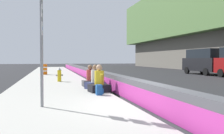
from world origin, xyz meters
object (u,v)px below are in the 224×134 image
at_px(route_sign_post, 42,36).
at_px(backpack, 99,90).
at_px(seated_person_foreground, 99,83).
at_px(seated_person_rear, 90,79).
at_px(seated_person_middle, 95,81).
at_px(parked_car_fourth, 204,61).
at_px(construction_barrel, 44,69).
at_px(fire_hydrant, 59,74).

relative_size(route_sign_post, backpack, 9.00).
relative_size(seated_person_foreground, seated_person_rear, 1.06).
distance_m(seated_person_middle, parked_car_fourth, 16.95).
height_order(seated_person_middle, construction_barrel, seated_person_middle).
height_order(construction_barrel, parked_car_fourth, parked_car_fourth).
bearing_deg(route_sign_post, parked_car_fourth, -45.98).
distance_m(route_sign_post, seated_person_foreground, 4.11).
bearing_deg(fire_hydrant, seated_person_foreground, -165.21).
height_order(seated_person_foreground, construction_barrel, seated_person_foreground).
xyz_separation_m(seated_person_middle, backpack, (-2.03, 0.20, -0.16)).
bearing_deg(backpack, seated_person_foreground, -10.97).
height_order(backpack, parked_car_fourth, parked_car_fourth).
relative_size(seated_person_rear, backpack, 2.78).
relative_size(seated_person_middle, backpack, 2.87).
relative_size(fire_hydrant, parked_car_fourth, 0.17).
distance_m(route_sign_post, fire_hydrant, 8.74).
xyz_separation_m(seated_person_middle, parked_car_fourth, (10.77, -13.06, 0.85)).
height_order(fire_hydrant, seated_person_middle, seated_person_middle).
bearing_deg(parked_car_fourth, seated_person_rear, 125.97).
bearing_deg(route_sign_post, seated_person_foreground, -37.77).
bearing_deg(parked_car_fourth, backpack, 133.99).
distance_m(route_sign_post, seated_person_rear, 6.06).
xyz_separation_m(seated_person_foreground, construction_barrel, (13.38, 2.55, 0.11)).
bearing_deg(fire_hydrant, seated_person_middle, -161.37).
bearing_deg(backpack, seated_person_middle, -5.65).
xyz_separation_m(seated_person_foreground, parked_car_fourth, (11.90, -13.08, 0.85)).
bearing_deg(route_sign_post, construction_barrel, 0.95).
relative_size(route_sign_post, seated_person_middle, 3.13).
relative_size(seated_person_middle, seated_person_rear, 1.03).
xyz_separation_m(route_sign_post, backpack, (2.05, -2.11, -1.90)).
height_order(route_sign_post, seated_person_foreground, route_sign_post).
relative_size(seated_person_foreground, backpack, 2.94).
distance_m(seated_person_rear, parked_car_fourth, 16.21).
distance_m(seated_person_foreground, seated_person_middle, 1.13).
bearing_deg(seated_person_rear, backpack, 177.32).
relative_size(route_sign_post, seated_person_rear, 3.24).
height_order(seated_person_foreground, backpack, seated_person_foreground).
height_order(seated_person_middle, backpack, seated_person_middle).
height_order(seated_person_middle, seated_person_rear, seated_person_middle).
distance_m(seated_person_middle, backpack, 2.04).
bearing_deg(fire_hydrant, backpack, -168.64).
bearing_deg(construction_barrel, fire_hydrant, -172.14).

